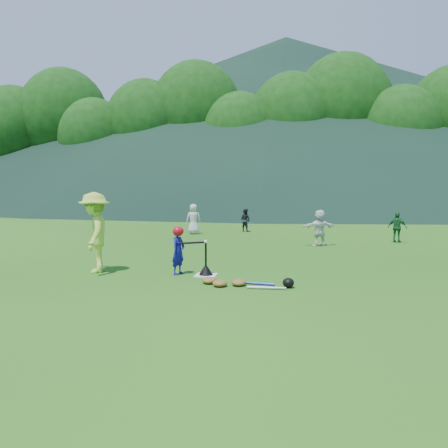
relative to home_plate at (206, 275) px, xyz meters
name	(u,v)px	position (x,y,z in m)	size (l,w,h in m)	color
ground	(206,276)	(0.00, 0.00, -0.01)	(120.00, 120.00, 0.00)	#1E5413
home_plate	(206,275)	(0.00, 0.00, 0.00)	(0.45, 0.45, 0.02)	silver
baseball	(206,242)	(0.00, 0.00, 0.73)	(0.08, 0.08, 0.08)	white
batter_child	(178,251)	(-0.62, 0.05, 0.50)	(0.37, 0.25, 1.03)	navy
adult_coach	(95,232)	(-2.51, -0.01, 0.88)	(1.15, 0.66, 1.79)	#B1DC40
fielder_a	(194,219)	(-2.09, 7.92, 0.59)	(0.59, 0.38, 1.21)	silver
fielder_b	(245,220)	(-0.15, 9.19, 0.47)	(0.47, 0.37, 0.97)	black
fielder_c	(397,227)	(5.35, 6.40, 0.51)	(0.61, 0.25, 1.04)	#1A5929
fielder_d	(319,228)	(2.68, 5.14, 0.58)	(1.09, 0.35, 1.18)	silver
batting_tee	(206,270)	(0.00, 0.00, 0.12)	(0.30, 0.30, 0.68)	black
batter_gear	(179,232)	(-0.59, 0.05, 0.92)	(0.73, 0.26, 0.39)	#B60C18
equipment_pile	(239,282)	(0.82, -0.83, 0.06)	(1.80, 0.56, 0.19)	olive
outfield_fence	(271,200)	(0.00, 28.00, 0.69)	(70.07, 0.08, 1.33)	gray
tree_line	(277,120)	(0.20, 33.83, 8.20)	(70.04, 11.40, 14.82)	#382314
distant_hills	(248,122)	(-7.63, 81.81, 14.97)	(155.00, 140.00, 32.00)	black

